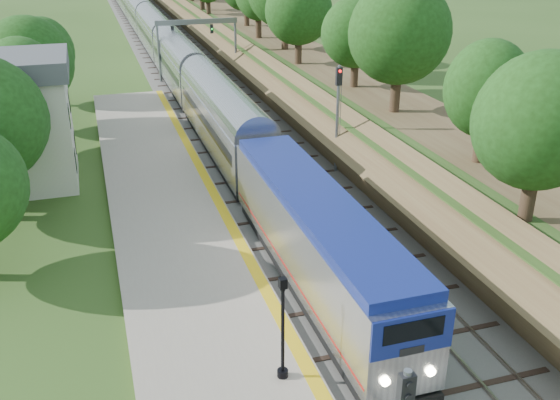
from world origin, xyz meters
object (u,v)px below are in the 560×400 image
object	(u,v)px
station_building	(1,122)
signal_gantry	(197,33)
lamppost_far	(283,334)
signal_farside	(338,108)
train	(156,36)

from	to	relation	value
station_building	signal_gantry	size ratio (longest dim) A/B	1.02
lamppost_far	station_building	bearing A→B (deg)	115.07
station_building	signal_gantry	distance (m)	29.94
signal_gantry	lamppost_far	distance (m)	48.20
station_building	signal_farside	bearing A→B (deg)	-11.24
station_building	signal_farside	world-z (taller)	station_building
signal_gantry	station_building	bearing A→B (deg)	-123.38
station_building	signal_gantry	xyz separation A→B (m)	(16.47, 24.99, 0.73)
train	signal_farside	xyz separation A→B (m)	(6.20, -44.82, 2.17)
train	signal_farside	world-z (taller)	signal_farside
station_building	signal_gantry	bearing A→B (deg)	56.62
signal_gantry	lamppost_far	xyz separation A→B (m)	(-5.81, -47.78, -2.65)
signal_gantry	train	world-z (taller)	signal_gantry
lamppost_far	signal_farside	size ratio (longest dim) A/B	0.58
station_building	signal_farside	xyz separation A→B (m)	(20.20, -4.02, 0.25)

